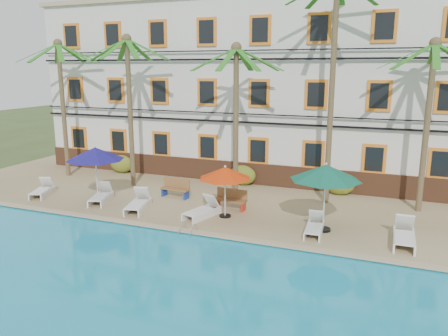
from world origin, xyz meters
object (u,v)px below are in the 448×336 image
at_px(lounger_c, 138,203).
at_px(bench_right, 231,199).
at_px(palm_a, 62,89).
at_px(lounger_f, 404,236).
at_px(lounger_b, 101,196).
at_px(palm_c, 236,99).
at_px(lounger_d, 202,210).
at_px(umbrella_green, 326,173).
at_px(palm_e, 429,102).
at_px(lounger_e, 314,227).
at_px(umbrella_blue, 95,154).
at_px(palm_d, 333,63).
at_px(umbrella_red, 225,173).
at_px(palm_b, 129,90).
at_px(pool_ladder, 188,233).
at_px(lounger_a, 42,190).
at_px(bench_left, 176,188).

distance_m(lounger_c, bench_right, 4.22).
xyz_separation_m(palm_a, lounger_c, (7.48, -4.10, -4.79)).
bearing_deg(lounger_f, lounger_b, 179.09).
distance_m(palm_c, lounger_f, 9.57).
bearing_deg(bench_right, lounger_d, -117.72).
relative_size(umbrella_green, bench_right, 1.81).
bearing_deg(palm_e, lounger_e, -130.88).
relative_size(palm_c, umbrella_blue, 2.74).
bearing_deg(palm_d, umbrella_red, -135.16).
relative_size(palm_b, umbrella_red, 3.51).
bearing_deg(lounger_b, pool_ladder, -20.59).
height_order(palm_b, lounger_f, palm_b).
height_order(palm_d, lounger_c, palm_d).
height_order(lounger_e, pool_ladder, lounger_e).
xyz_separation_m(palm_a, palm_c, (10.93, -0.65, -0.25)).
height_order(lounger_d, lounger_e, lounger_d).
xyz_separation_m(lounger_d, pool_ladder, (0.25, -1.95, -0.29)).
distance_m(palm_c, lounger_d, 5.61).
bearing_deg(palm_b, pool_ladder, -41.96).
distance_m(palm_b, bench_right, 8.21).
bearing_deg(palm_c, umbrella_green, -31.99).
distance_m(palm_c, umbrella_red, 4.13).
relative_size(lounger_a, lounger_b, 0.95).
relative_size(palm_c, lounger_f, 3.61).
height_order(lounger_f, bench_right, lounger_f).
xyz_separation_m(palm_e, bench_left, (-11.20, -2.08, -4.44)).
bearing_deg(lounger_d, palm_d, 41.26).
height_order(palm_c, bench_right, palm_c).
bearing_deg(palm_d, palm_e, 2.76).
relative_size(lounger_a, pool_ladder, 2.61).
height_order(lounger_c, bench_right, lounger_c).
xyz_separation_m(umbrella_green, pool_ladder, (-4.88, -2.20, -2.36)).
height_order(lounger_c, lounger_d, lounger_c).
bearing_deg(lounger_a, palm_a, 113.67).
xyz_separation_m(lounger_f, bench_right, (-7.34, 1.51, 0.15)).
distance_m(palm_b, umbrella_green, 11.61).
bearing_deg(lounger_c, bench_right, 23.56).
relative_size(lounger_b, lounger_d, 1.01).
xyz_separation_m(palm_d, bench_left, (-7.11, -1.89, -6.03)).
distance_m(lounger_c, lounger_f, 11.21).
distance_m(palm_e, bench_left, 12.23).
relative_size(palm_a, umbrella_red, 3.46).
xyz_separation_m(lounger_b, lounger_f, (13.54, -0.22, 0.02)).
height_order(umbrella_blue, lounger_d, umbrella_blue).
height_order(umbrella_green, lounger_d, umbrella_green).
bearing_deg(lounger_a, palm_d, 16.81).
relative_size(palm_d, lounger_e, 5.81).
xyz_separation_m(palm_c, umbrella_red, (0.57, -2.87, -2.91)).
bearing_deg(lounger_b, bench_right, 11.80).
xyz_separation_m(palm_c, bench_right, (0.43, -1.76, -4.39)).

